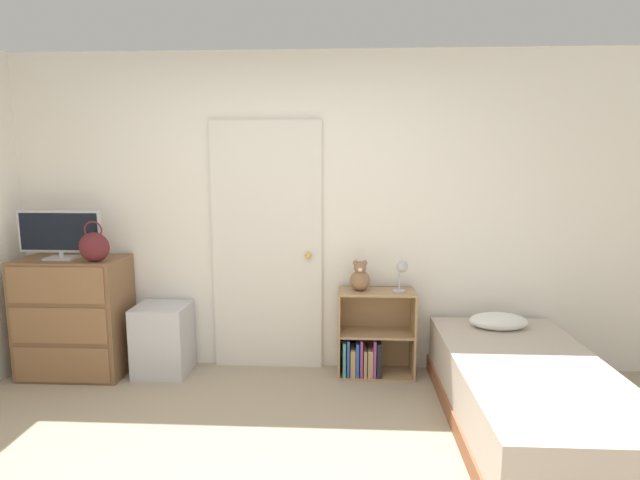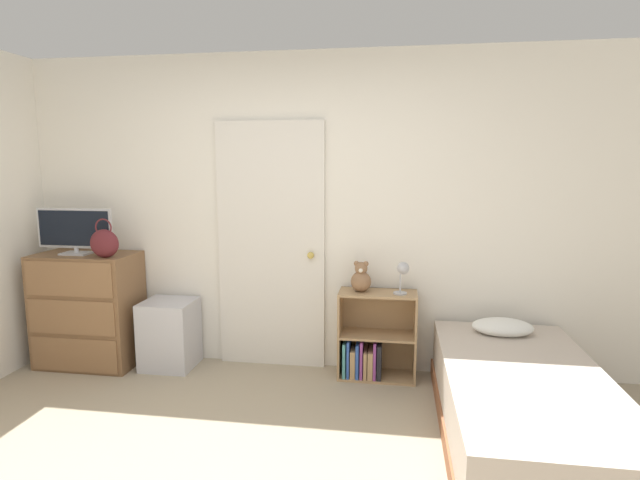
# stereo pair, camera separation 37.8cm
# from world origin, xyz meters

# --- Properties ---
(wall_back) EXTENTS (10.00, 0.06, 2.55)m
(wall_back) POSITION_xyz_m (0.00, 2.02, 1.27)
(wall_back) COLOR white
(wall_back) RESTS_ON ground_plane
(door_closed) EXTENTS (0.89, 0.09, 2.02)m
(door_closed) POSITION_xyz_m (-0.17, 1.97, 1.01)
(door_closed) COLOR silver
(door_closed) RESTS_ON ground_plane
(dresser) EXTENTS (0.81, 0.47, 0.95)m
(dresser) POSITION_xyz_m (-1.69, 1.74, 0.47)
(dresser) COLOR brown
(dresser) RESTS_ON ground_plane
(tv) EXTENTS (0.65, 0.16, 0.38)m
(tv) POSITION_xyz_m (-1.74, 1.71, 1.14)
(tv) COLOR #B7B7BC
(tv) RESTS_ON dresser
(handbag) EXTENTS (0.23, 0.12, 0.31)m
(handbag) POSITION_xyz_m (-1.42, 1.61, 1.06)
(handbag) COLOR #591E23
(handbag) RESTS_ON dresser
(storage_bin) EXTENTS (0.41, 0.38, 0.56)m
(storage_bin) POSITION_xyz_m (-1.00, 1.78, 0.28)
(storage_bin) COLOR silver
(storage_bin) RESTS_ON ground_plane
(bookshelf) EXTENTS (0.60, 0.28, 0.69)m
(bookshelf) POSITION_xyz_m (0.67, 1.84, 0.26)
(bookshelf) COLOR tan
(bookshelf) RESTS_ON ground_plane
(teddy_bear) EXTENTS (0.16, 0.16, 0.24)m
(teddy_bear) POSITION_xyz_m (0.58, 1.83, 0.80)
(teddy_bear) COLOR #8C6647
(teddy_bear) RESTS_ON bookshelf
(desk_lamp) EXTENTS (0.12, 0.11, 0.25)m
(desk_lamp) POSITION_xyz_m (0.90, 1.79, 0.87)
(desk_lamp) COLOR #B2B2B7
(desk_lamp) RESTS_ON bookshelf
(bed) EXTENTS (0.96, 1.93, 0.56)m
(bed) POSITION_xyz_m (1.63, 1.02, 0.23)
(bed) COLOR brown
(bed) RESTS_ON ground_plane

